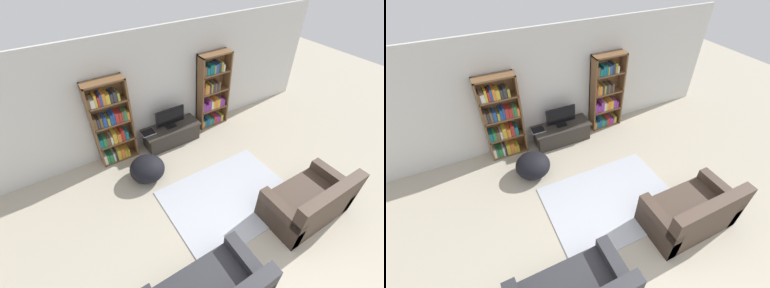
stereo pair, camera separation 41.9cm
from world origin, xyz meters
The scene contains 9 objects.
wall_back centered at (0.00, 4.23, 1.30)m, with size 8.80×0.06×2.60m.
bookshelf_left centered at (-1.18, 4.05, 0.90)m, with size 0.80×0.30×1.89m.
bookshelf_right centered at (1.34, 4.05, 0.89)m, with size 0.80×0.30×1.89m.
tv_stand centered at (0.11, 3.90, 0.22)m, with size 1.36×0.53×0.44m.
television centered at (0.11, 3.91, 0.70)m, with size 0.71×0.16×0.48m.
laptop centered at (-0.45, 3.95, 0.46)m, with size 0.31×0.24×0.03m.
area_rug centered at (0.23, 1.80, 0.01)m, with size 2.40×1.78×0.02m.
couch_right_sofa centered at (1.16, 0.82, 0.32)m, with size 1.51×0.87×0.95m.
beanbag_ottoman centered at (-0.87, 3.13, 0.24)m, with size 0.71×0.71×0.49m, color black.
Camera 1 is at (-2.03, -0.45, 4.00)m, focal length 24.00 mm.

